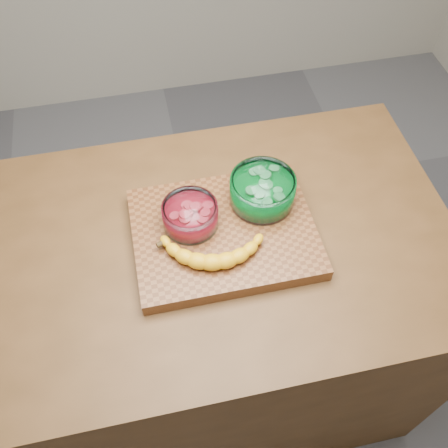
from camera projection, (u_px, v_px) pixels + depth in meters
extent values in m
plane|color=#5A5A5F|center=(224.00, 365.00, 1.99)|extent=(3.50, 3.50, 0.00)
cube|color=#513318|center=(224.00, 316.00, 1.63)|extent=(1.20, 0.80, 0.90)
cube|color=brown|center=(224.00, 233.00, 1.25)|extent=(0.45, 0.35, 0.04)
cylinder|color=white|center=(190.00, 215.00, 1.22)|extent=(0.14, 0.14, 0.06)
cylinder|color=red|center=(190.00, 218.00, 1.23)|extent=(0.12, 0.12, 0.04)
cylinder|color=#FE5061|center=(190.00, 211.00, 1.20)|extent=(0.11, 0.11, 0.02)
cylinder|color=white|center=(262.00, 191.00, 1.26)|extent=(0.17, 0.17, 0.08)
cylinder|color=#038127|center=(262.00, 193.00, 1.27)|extent=(0.14, 0.14, 0.04)
cylinder|color=#5EC871|center=(263.00, 185.00, 1.24)|extent=(0.14, 0.14, 0.02)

